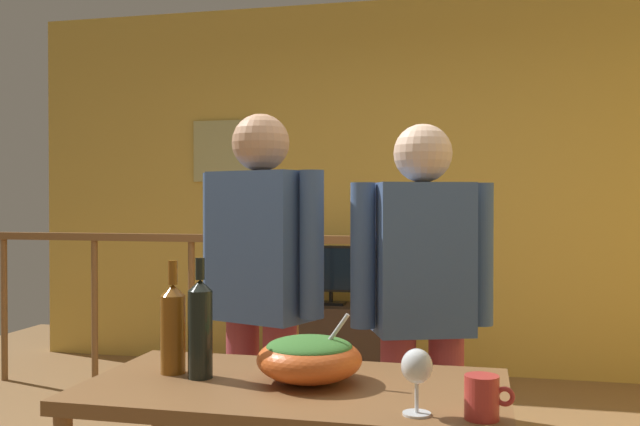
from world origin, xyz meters
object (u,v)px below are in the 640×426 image
(framed_picture, at_px, (223,151))
(flat_screen_tv, at_px, (330,270))
(wine_bottle_amber, at_px, (173,327))
(person_standing_left, at_px, (261,285))
(salad_bowl, at_px, (309,357))
(mug_red, at_px, (483,397))
(serving_table, at_px, (294,414))
(person_standing_right, at_px, (422,302))
(wine_bottle_dark, at_px, (200,327))
(tv_console, at_px, (331,341))
(stair_railing, at_px, (265,290))
(wine_glass, at_px, (417,369))

(framed_picture, bearing_deg, flat_screen_tv, -19.01)
(wine_bottle_amber, bearing_deg, person_standing_left, 82.63)
(salad_bowl, relative_size, mug_red, 2.56)
(flat_screen_tv, bearing_deg, mug_red, -71.52)
(serving_table, bearing_deg, salad_bowl, 31.04)
(salad_bowl, bearing_deg, person_standing_right, 66.53)
(serving_table, distance_m, person_standing_left, 0.77)
(wine_bottle_dark, bearing_deg, tv_console, 94.75)
(stair_railing, height_order, mug_red, stair_railing)
(wine_glass, bearing_deg, mug_red, 0.78)
(wine_glass, bearing_deg, tv_console, 105.75)
(salad_bowl, xyz_separation_m, person_standing_left, (-0.35, 0.62, 0.12))
(wine_glass, distance_m, person_standing_left, 1.10)
(person_standing_right, bearing_deg, mug_red, 84.05)
(salad_bowl, bearing_deg, person_standing_left, 119.12)
(salad_bowl, xyz_separation_m, wine_bottle_amber, (-0.43, 0.01, 0.07))
(framed_picture, xyz_separation_m, serving_table, (1.47, -3.27, -1.01))
(framed_picture, distance_m, mug_red, 4.10)
(serving_table, distance_m, wine_glass, 0.47)
(tv_console, height_order, wine_bottle_amber, wine_bottle_amber)
(mug_red, height_order, person_standing_left, person_standing_left)
(wine_glass, relative_size, mug_red, 1.37)
(wine_glass, relative_size, wine_bottle_dark, 0.46)
(framed_picture, relative_size, wine_bottle_dark, 1.35)
(serving_table, bearing_deg, mug_red, -22.49)
(wine_glass, distance_m, wine_bottle_dark, 0.69)
(wine_bottle_amber, relative_size, person_standing_right, 0.22)
(mug_red, xyz_separation_m, person_standing_left, (-0.83, 0.86, 0.14))
(stair_railing, height_order, wine_bottle_dark, same)
(wine_glass, bearing_deg, salad_bowl, 143.69)
(wine_bottle_dark, bearing_deg, flat_screen_tv, 94.80)
(framed_picture, xyz_separation_m, salad_bowl, (1.50, -3.24, -0.84))
(flat_screen_tv, bearing_deg, serving_table, -79.73)
(flat_screen_tv, relative_size, person_standing_left, 0.35)
(flat_screen_tv, relative_size, salad_bowl, 1.84)
(tv_console, distance_m, serving_table, 3.05)
(serving_table, xyz_separation_m, wine_bottle_dark, (-0.29, -0.00, 0.24))
(tv_console, distance_m, person_standing_right, 2.56)
(stair_railing, height_order, flat_screen_tv, stair_railing)
(stair_railing, bearing_deg, wine_bottle_dark, -76.82)
(serving_table, bearing_deg, framed_picture, 114.18)
(person_standing_right, bearing_deg, wine_bottle_dark, 27.63)
(wine_bottle_dark, bearing_deg, wine_bottle_amber, 161.45)
(person_standing_left, bearing_deg, flat_screen_tv, -64.54)
(wine_bottle_dark, distance_m, person_standing_right, 0.88)
(wine_glass, height_order, mug_red, wine_glass)
(serving_table, height_order, wine_bottle_amber, wine_bottle_amber)
(stair_railing, height_order, tv_console, stair_railing)
(salad_bowl, xyz_separation_m, person_standing_right, (0.27, 0.62, 0.08))
(wine_glass, height_order, person_standing_right, person_standing_right)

